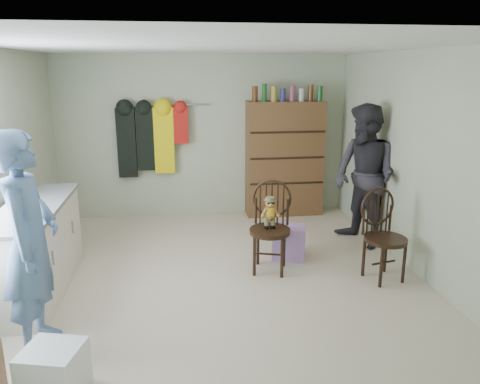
{
  "coord_description": "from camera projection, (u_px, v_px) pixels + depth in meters",
  "views": [
    {
      "loc": [
        -0.44,
        -4.8,
        2.3
      ],
      "look_at": [
        0.25,
        0.2,
        0.95
      ],
      "focal_mm": 35.0,
      "sensor_mm": 36.0,
      "label": 1
    }
  ],
  "objects": [
    {
      "name": "chair_far",
      "position": [
        383.0,
        231.0,
        5.16
      ],
      "size": [
        0.55,
        0.55,
        1.02
      ],
      "rotation": [
        0.0,
        0.0,
        0.24
      ],
      "color": "black",
      "rests_on": "ground"
    },
    {
      "name": "room_walls",
      "position": [
        214.0,
        132.0,
        5.35
      ],
      "size": [
        5.0,
        5.0,
        5.0
      ],
      "color": "beige",
      "rests_on": "ground"
    },
    {
      "name": "ground_plane",
      "position": [
        220.0,
        279.0,
        5.25
      ],
      "size": [
        5.0,
        5.0,
        0.0
      ],
      "primitive_type": "plane",
      "color": "beige",
      "rests_on": "ground"
    },
    {
      "name": "person_right",
      "position": [
        365.0,
        176.0,
        6.05
      ],
      "size": [
        0.97,
        1.09,
        1.86
      ],
      "primitive_type": "imported",
      "rotation": [
        0.0,
        0.0,
        -1.22
      ],
      "color": "#2D2B33",
      "rests_on": "ground"
    },
    {
      "name": "person_left",
      "position": [
        30.0,
        243.0,
        3.77
      ],
      "size": [
        0.45,
        0.68,
        1.85
      ],
      "primitive_type": "imported",
      "rotation": [
        0.0,
        0.0,
        1.59
      ],
      "color": "#56739E",
      "rests_on": "ground"
    },
    {
      "name": "coat_rack",
      "position": [
        150.0,
        139.0,
        7.09
      ],
      "size": [
        1.42,
        0.12,
        1.09
      ],
      "color": "#99999E",
      "rests_on": "ground"
    },
    {
      "name": "counter",
      "position": [
        34.0,
        249.0,
        4.87
      ],
      "size": [
        0.64,
        1.86,
        0.94
      ],
      "color": "silver",
      "rests_on": "ground"
    },
    {
      "name": "dresser",
      "position": [
        285.0,
        158.0,
        7.37
      ],
      "size": [
        1.2,
        0.39,
        2.07
      ],
      "color": "brown",
      "rests_on": "ground"
    },
    {
      "name": "plastic_tub",
      "position": [
        54.0,
        372.0,
        3.35
      ],
      "size": [
        0.48,
        0.47,
        0.38
      ],
      "primitive_type": "cube",
      "rotation": [
        0.0,
        0.0,
        -0.26
      ],
      "color": "white",
      "rests_on": "ground"
    },
    {
      "name": "striped_bag",
      "position": [
        289.0,
        242.0,
        5.78
      ],
      "size": [
        0.46,
        0.4,
        0.41
      ],
      "primitive_type": "cube",
      "rotation": [
        0.0,
        0.0,
        -0.3
      ],
      "color": "pink",
      "rests_on": "ground"
    },
    {
      "name": "chair_front",
      "position": [
        270.0,
        221.0,
        5.36
      ],
      "size": [
        0.58,
        0.58,
        1.05
      ],
      "rotation": [
        0.0,
        0.0,
        -0.3
      ],
      "color": "black",
      "rests_on": "ground"
    }
  ]
}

